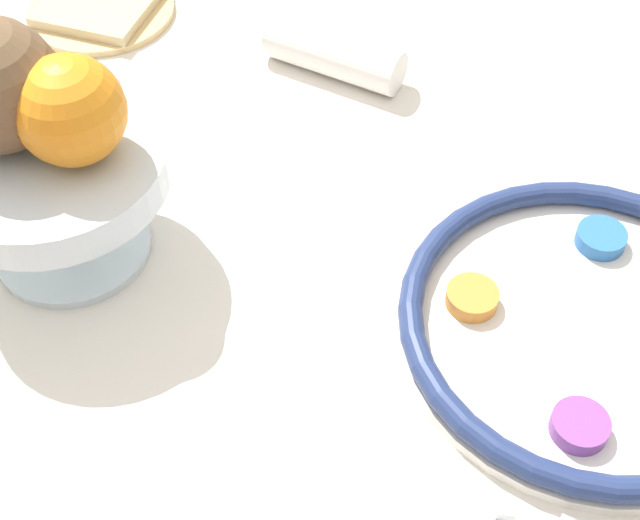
{
  "coord_description": "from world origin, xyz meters",
  "views": [
    {
      "loc": [
        -0.2,
        0.53,
        1.31
      ],
      "look_at": [
        -0.07,
        0.09,
        0.76
      ],
      "focal_mm": 50.0,
      "sensor_mm": 36.0,
      "label": 1
    }
  ],
  "objects": [
    {
      "name": "napkin_roll",
      "position": [
        0.0,
        -0.2,
        0.74
      ],
      "size": [
        0.15,
        0.08,
        0.05
      ],
      "color": "white",
      "rests_on": "dining_table"
    },
    {
      "name": "seder_plate",
      "position": [
        -0.29,
        0.07,
        0.74
      ],
      "size": [
        0.31,
        0.31,
        0.03
      ],
      "color": "silver",
      "rests_on": "dining_table"
    },
    {
      "name": "fruit_stand",
      "position": [
        0.15,
        0.1,
        0.81
      ],
      "size": [
        0.19,
        0.19,
        0.11
      ],
      "color": "silver",
      "rests_on": "dining_table"
    },
    {
      "name": "dining_table",
      "position": [
        0.0,
        0.0,
        0.36
      ],
      "size": [
        1.48,
        0.89,
        0.72
      ],
      "color": "silver",
      "rests_on": "ground_plane"
    },
    {
      "name": "bread_plate",
      "position": [
        0.28,
        -0.23,
        0.73
      ],
      "size": [
        0.16,
        0.16,
        0.02
      ],
      "color": "tan",
      "rests_on": "dining_table"
    },
    {
      "name": "orange_fruit",
      "position": [
        0.12,
        0.09,
        0.88
      ],
      "size": [
        0.09,
        0.09,
        0.09
      ],
      "color": "orange",
      "rests_on": "fruit_stand"
    }
  ]
}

